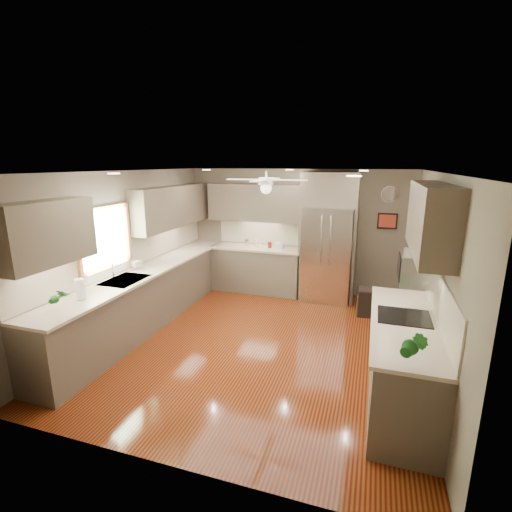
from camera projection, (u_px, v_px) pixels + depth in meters
The scene contains 27 objects.
floor at pixel (259, 341), 5.58m from camera, with size 5.00×5.00×0.00m, color #431008.
ceiling at pixel (260, 172), 4.97m from camera, with size 5.00×5.00×0.00m, color white.
wall_back at pixel (296, 231), 7.59m from camera, with size 4.50×4.50×0.00m, color #685E4F.
wall_front at pixel (167, 338), 2.97m from camera, with size 4.50×4.50×0.00m, color #685E4F.
wall_left at pixel (126, 250), 5.95m from camera, with size 5.00×5.00×0.00m, color #685E4F.
wall_right at pixel (432, 276), 4.61m from camera, with size 5.00×5.00×0.00m, color #685E4F.
canister_b at pixel (247, 242), 7.70m from camera, with size 0.09×0.09×0.14m, color silver.
canister_c at pixel (257, 243), 7.58m from camera, with size 0.10×0.10×0.16m, color beige.
canister_d at pixel (270, 245), 7.51m from camera, with size 0.08×0.08×0.12m, color maroon.
soap_bottle at pixel (138, 263), 5.99m from camera, with size 0.09×0.09×0.19m, color white.
potted_plant_left at pixel (57, 297), 4.32m from camera, with size 0.17×0.11×0.32m, color #165019.
potted_plant_right at pixel (414, 347), 3.14m from camera, with size 0.18×0.14×0.32m, color #165019.
bowl at pixel (279, 247), 7.48m from camera, with size 0.21×0.21×0.05m, color beige.
left_run at pixel (151, 294), 6.18m from camera, with size 0.65×4.70×1.45m.
back_run at pixel (258, 268), 7.72m from camera, with size 1.85×0.65×1.45m.
uppers at pixel (229, 210), 6.00m from camera, with size 4.50×4.70×0.95m.
window at pixel (104, 238), 5.40m from camera, with size 0.05×1.12×0.92m.
sink at pixel (125, 282), 5.47m from camera, with size 0.50×0.70×0.32m.
refrigerator at pixel (328, 240), 7.08m from camera, with size 1.06×0.75×2.45m.
right_run at pixel (402, 358), 4.15m from camera, with size 0.70×2.20×1.45m.
microwave at pixel (419, 268), 4.11m from camera, with size 0.43×0.55×0.34m.
ceiling_fan at pixel (266, 183), 5.29m from camera, with size 1.18×1.18×0.32m.
recessed_lights at pixel (265, 171), 5.36m from camera, with size 2.84×3.14×0.01m.
wall_clock at pixel (390, 194), 6.86m from camera, with size 0.30×0.03×0.30m.
framed_print at pixel (387, 221), 6.97m from camera, with size 0.36×0.03×0.30m.
stool at pixel (369, 301), 6.54m from camera, with size 0.44×0.44×0.48m.
paper_towel at pixel (80, 289), 4.64m from camera, with size 0.11×0.11×0.28m.
Camera 1 is at (1.51, -4.87, 2.61)m, focal length 26.00 mm.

